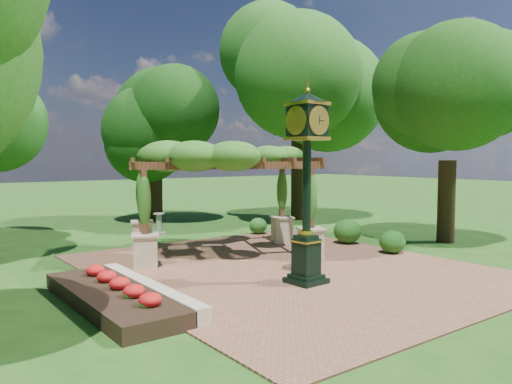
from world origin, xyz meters
TOP-DOWN VIEW (x-y plane):
  - ground at (0.00, 0.00)m, footprint 120.00×120.00m
  - brick_plaza at (0.00, 1.00)m, footprint 10.00×12.00m
  - border_wall at (-4.60, 0.50)m, footprint 0.35×5.00m
  - flower_bed at (-5.50, 0.50)m, footprint 1.50×5.00m
  - pedestal_clock at (-0.74, -0.68)m, footprint 1.05×1.05m
  - pergola at (-0.31, 4.01)m, footprint 7.04×5.79m
  - sundial at (-0.04, 9.43)m, footprint 0.61×0.61m
  - shrub_front at (4.33, 0.54)m, footprint 0.98×0.98m
  - shrub_mid at (4.54, 2.80)m, footprint 1.23×1.23m
  - shrub_back at (3.27, 6.73)m, footprint 0.90×0.90m
  - tree_north at (1.69, 13.36)m, footprint 4.78×4.78m
  - tree_east_far at (8.18, 9.65)m, footprint 5.89×5.89m
  - tree_east_near at (7.98, 0.86)m, footprint 4.47×4.47m

SIDE VIEW (x-z plane):
  - ground at x=0.00m, z-range 0.00..0.00m
  - brick_plaza at x=0.00m, z-range 0.00..0.04m
  - flower_bed at x=-5.50m, z-range 0.00..0.36m
  - border_wall at x=-4.60m, z-range 0.00..0.40m
  - shrub_back at x=3.27m, z-range 0.04..0.72m
  - sundial at x=-0.04m, z-range -0.06..0.85m
  - shrub_front at x=4.33m, z-range 0.04..0.83m
  - shrub_mid at x=4.54m, z-range 0.04..0.98m
  - pedestal_clock at x=-0.74m, z-range 0.49..5.51m
  - pergola at x=-0.31m, z-range 1.22..5.04m
  - tree_north at x=1.69m, z-range 1.29..8.17m
  - tree_east_near at x=7.98m, z-range 1.53..9.74m
  - tree_east_far at x=8.18m, z-range 2.08..13.20m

